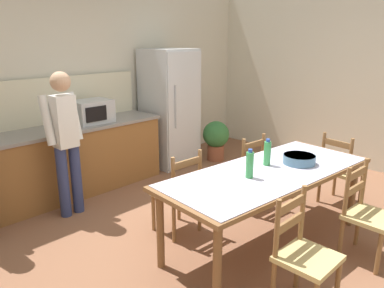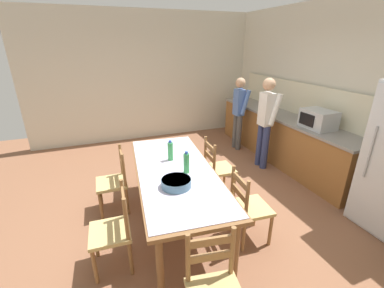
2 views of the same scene
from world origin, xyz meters
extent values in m
plane|color=brown|center=(0.00, 0.00, 0.00)|extent=(8.32, 8.32, 0.00)
cube|color=beige|center=(0.00, 2.66, 1.45)|extent=(6.52, 0.12, 2.90)
cube|color=beige|center=(3.26, 0.00, 1.45)|extent=(0.12, 5.20, 2.90)
cube|color=brown|center=(-0.98, 2.23, 0.44)|extent=(3.50, 0.62, 0.87)
cube|color=gray|center=(-0.98, 2.23, 0.89)|extent=(3.54, 0.66, 0.04)
cube|color=beige|center=(-0.98, 2.54, 1.21)|extent=(3.50, 0.03, 0.60)
cube|color=silver|center=(1.25, 2.20, 0.92)|extent=(0.73, 0.68, 1.84)
cube|color=silver|center=(1.25, 1.85, 0.92)|extent=(0.70, 0.02, 1.77)
cylinder|color=#A5AAB2|center=(1.03, 1.83, 1.01)|extent=(0.02, 0.02, 0.64)
cube|color=#B2B7BC|center=(-0.14, 2.21, 1.06)|extent=(0.50, 0.38, 0.30)
cube|color=black|center=(-0.19, 2.01, 1.06)|extent=(0.30, 0.01, 0.19)
cylinder|color=brown|center=(-0.86, -0.59, 0.37)|extent=(0.07, 0.07, 0.74)
cylinder|color=brown|center=(1.19, -0.79, 0.37)|extent=(0.07, 0.07, 0.74)
cylinder|color=brown|center=(-0.79, 0.12, 0.37)|extent=(0.07, 0.07, 0.74)
cylinder|color=brown|center=(1.26, -0.07, 0.37)|extent=(0.07, 0.07, 0.74)
cube|color=brown|center=(0.20, -0.33, 0.76)|extent=(2.34, 1.13, 0.04)
cube|color=#B7B2CC|center=(0.20, -0.33, 0.78)|extent=(2.24, 1.09, 0.01)
cylinder|color=green|center=(-0.08, -0.31, 0.90)|extent=(0.07, 0.07, 0.24)
cylinder|color=#2D51B2|center=(-0.08, -0.31, 1.04)|extent=(0.04, 0.04, 0.03)
cylinder|color=green|center=(0.33, -0.23, 0.90)|extent=(0.07, 0.07, 0.24)
cylinder|color=#2D51B2|center=(0.33, -0.23, 1.04)|extent=(0.04, 0.04, 0.03)
cylinder|color=slate|center=(0.59, -0.44, 0.83)|extent=(0.32, 0.32, 0.09)
cylinder|color=slate|center=(0.59, -0.44, 0.86)|extent=(0.31, 0.31, 0.02)
cylinder|color=olive|center=(-0.20, -1.24, 0.21)|extent=(0.04, 0.04, 0.41)
cylinder|color=olive|center=(-0.55, -0.90, 0.21)|extent=(0.04, 0.04, 0.41)
cylinder|color=olive|center=(-0.19, -0.90, 0.21)|extent=(0.04, 0.04, 0.41)
cube|color=tan|center=(-0.38, -1.07, 0.43)|extent=(0.43, 0.41, 0.04)
cylinder|color=olive|center=(-0.55, -0.90, 0.68)|extent=(0.04, 0.04, 0.46)
cylinder|color=olive|center=(-0.19, -0.90, 0.68)|extent=(0.04, 0.04, 0.46)
cube|color=olive|center=(-0.37, -0.90, 0.81)|extent=(0.36, 0.03, 0.07)
cube|color=olive|center=(-0.37, -0.90, 0.66)|extent=(0.36, 0.03, 0.07)
cylinder|color=olive|center=(0.98, 0.56, 0.21)|extent=(0.04, 0.04, 0.41)
cylinder|color=olive|center=(0.62, 0.59, 0.21)|extent=(0.04, 0.04, 0.41)
cylinder|color=olive|center=(0.95, 0.22, 0.21)|extent=(0.04, 0.04, 0.41)
cylinder|color=olive|center=(0.59, 0.25, 0.21)|extent=(0.04, 0.04, 0.41)
cube|color=tan|center=(0.79, 0.41, 0.43)|extent=(0.45, 0.43, 0.04)
cylinder|color=olive|center=(0.95, 0.22, 0.68)|extent=(0.04, 0.04, 0.46)
cylinder|color=olive|center=(0.59, 0.25, 0.68)|extent=(0.04, 0.04, 0.46)
cube|color=olive|center=(0.77, 0.24, 0.81)|extent=(0.36, 0.05, 0.07)
cube|color=olive|center=(0.77, 0.24, 0.66)|extent=(0.36, 0.05, 0.07)
cylinder|color=olive|center=(0.45, -1.33, 0.21)|extent=(0.04, 0.04, 0.41)
cylinder|color=olive|center=(0.46, -0.99, 0.21)|extent=(0.04, 0.04, 0.41)
cylinder|color=olive|center=(0.82, -1.01, 0.21)|extent=(0.04, 0.04, 0.41)
cube|color=tan|center=(0.63, -1.17, 0.43)|extent=(0.44, 0.42, 0.04)
cylinder|color=olive|center=(0.46, -0.99, 0.68)|extent=(0.04, 0.04, 0.46)
cylinder|color=olive|center=(0.82, -1.01, 0.68)|extent=(0.04, 0.04, 0.46)
cube|color=olive|center=(0.64, -1.00, 0.81)|extent=(0.36, 0.04, 0.07)
cube|color=olive|center=(0.64, -1.00, 0.66)|extent=(0.36, 0.04, 0.07)
cylinder|color=olive|center=(-0.04, 0.66, 0.21)|extent=(0.04, 0.04, 0.41)
cylinder|color=olive|center=(-0.40, 0.68, 0.21)|extent=(0.04, 0.04, 0.41)
cylinder|color=olive|center=(-0.06, 0.32, 0.21)|extent=(0.04, 0.04, 0.41)
cylinder|color=olive|center=(-0.42, 0.34, 0.21)|extent=(0.04, 0.04, 0.41)
cube|color=tan|center=(-0.23, 0.50, 0.43)|extent=(0.44, 0.42, 0.04)
cylinder|color=olive|center=(-0.06, 0.32, 0.68)|extent=(0.04, 0.04, 0.46)
cylinder|color=olive|center=(-0.42, 0.34, 0.68)|extent=(0.04, 0.04, 0.46)
cube|color=olive|center=(-0.24, 0.33, 0.81)|extent=(0.36, 0.04, 0.07)
cube|color=olive|center=(-0.24, 0.33, 0.66)|extent=(0.36, 0.04, 0.07)
cylinder|color=olive|center=(1.80, -0.68, 0.21)|extent=(0.04, 0.04, 0.41)
cylinder|color=olive|center=(1.85, -0.32, 0.21)|extent=(0.04, 0.04, 0.41)
cylinder|color=olive|center=(1.46, -0.62, 0.21)|extent=(0.04, 0.04, 0.41)
cylinder|color=olive|center=(1.52, -0.27, 0.21)|extent=(0.04, 0.04, 0.41)
cube|color=tan|center=(1.66, -0.47, 0.43)|extent=(0.46, 0.48, 0.04)
cylinder|color=olive|center=(1.46, -0.62, 0.68)|extent=(0.04, 0.04, 0.46)
cylinder|color=olive|center=(1.52, -0.27, 0.68)|extent=(0.04, 0.04, 0.46)
cube|color=olive|center=(1.49, -0.45, 0.81)|extent=(0.08, 0.36, 0.07)
cube|color=olive|center=(1.49, -0.45, 0.66)|extent=(0.08, 0.36, 0.07)
cylinder|color=navy|center=(-0.89, 1.68, 0.41)|extent=(0.12, 0.12, 0.82)
cylinder|color=navy|center=(-0.72, 1.68, 0.41)|extent=(0.12, 0.12, 0.82)
cube|color=white|center=(-0.80, 1.68, 1.12)|extent=(0.23, 0.19, 0.58)
sphere|color=tan|center=(-0.80, 1.68, 1.55)|extent=(0.22, 0.22, 0.22)
cylinder|color=white|center=(-0.97, 1.75, 1.14)|extent=(0.09, 0.22, 0.56)
cylinder|color=white|center=(-0.64, 1.75, 1.14)|extent=(0.09, 0.22, 0.56)
cylinder|color=brown|center=(1.90, 1.76, 0.13)|extent=(0.28, 0.28, 0.26)
sphere|color=#337038|center=(1.90, 1.76, 0.45)|extent=(0.44, 0.44, 0.44)
camera|label=1|loc=(-2.73, -2.14, 2.02)|focal=35.00mm
camera|label=2|loc=(2.88, -1.13, 2.22)|focal=24.00mm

